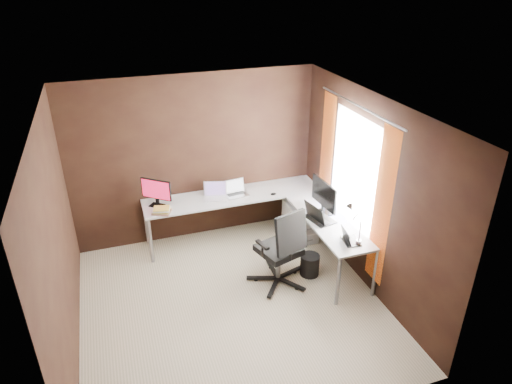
% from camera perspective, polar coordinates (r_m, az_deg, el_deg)
% --- Properties ---
extents(room, '(3.60, 3.60, 2.50)m').
position_cam_1_polar(room, '(5.28, -0.02, -2.06)').
color(room, beige).
rests_on(room, ground).
extents(desk, '(2.65, 2.25, 0.73)m').
position_cam_1_polar(desk, '(6.52, 1.40, -2.05)').
color(desk, silver).
rests_on(desk, ground).
extents(drawer_pedestal, '(0.42, 0.50, 0.60)m').
position_cam_1_polar(drawer_pedestal, '(6.99, 5.58, -3.59)').
color(drawer_pedestal, silver).
rests_on(drawer_pedestal, ground).
extents(monitor_left, '(0.37, 0.31, 0.40)m').
position_cam_1_polar(monitor_left, '(6.53, -12.37, 0.11)').
color(monitor_left, black).
rests_on(monitor_left, desk).
extents(monitor_right, '(0.16, 0.59, 0.48)m').
position_cam_1_polar(monitor_right, '(6.23, 8.51, -0.44)').
color(monitor_right, black).
rests_on(monitor_right, desk).
extents(laptop_white, '(0.39, 0.32, 0.22)m').
position_cam_1_polar(laptop_white, '(6.70, -5.10, -0.30)').
color(laptop_white, silver).
rests_on(laptop_white, desk).
extents(laptop_silver, '(0.35, 0.27, 0.22)m').
position_cam_1_polar(laptop_silver, '(6.77, -2.56, 0.07)').
color(laptop_silver, silver).
rests_on(laptop_silver, desk).
extents(laptop_black_big, '(0.35, 0.44, 0.26)m').
position_cam_1_polar(laptop_black_big, '(6.15, 7.77, -3.08)').
color(laptop_black_big, black).
rests_on(laptop_black_big, desk).
extents(laptop_black_small, '(0.22, 0.28, 0.18)m').
position_cam_1_polar(laptop_black_small, '(5.77, 11.56, -5.76)').
color(laptop_black_small, black).
rests_on(laptop_black_small, desk).
extents(book_stack, '(0.30, 0.27, 0.08)m').
position_cam_1_polar(book_stack, '(6.41, -11.71, -2.28)').
color(book_stack, '#90624D').
rests_on(book_stack, desk).
extents(mouse_left, '(0.11, 0.09, 0.04)m').
position_cam_1_polar(mouse_left, '(6.43, -10.96, -2.31)').
color(mouse_left, black).
rests_on(mouse_left, desk).
extents(mouse_corner, '(0.10, 0.07, 0.03)m').
position_cam_1_polar(mouse_corner, '(6.76, 2.19, -0.24)').
color(mouse_corner, black).
rests_on(mouse_corner, desk).
extents(desk_lamp, '(0.18, 0.21, 0.53)m').
position_cam_1_polar(desk_lamp, '(5.62, 12.12, -3.31)').
color(desk_lamp, slate).
rests_on(desk_lamp, desk).
extents(office_chair, '(0.63, 0.66, 1.13)m').
position_cam_1_polar(office_chair, '(6.02, 3.07, -8.69)').
color(office_chair, black).
rests_on(office_chair, ground).
extents(wastebasket, '(0.33, 0.33, 0.30)m').
position_cam_1_polar(wastebasket, '(6.31, 6.73, -9.03)').
color(wastebasket, black).
rests_on(wastebasket, ground).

